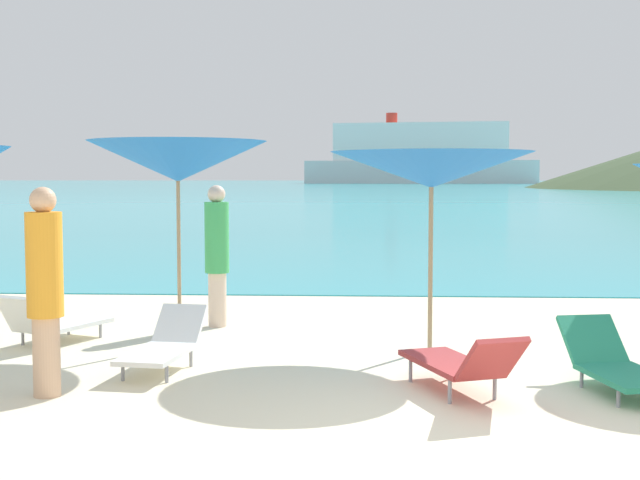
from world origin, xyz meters
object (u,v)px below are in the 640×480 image
(umbrella_4, at_px, (431,170))
(beachgoer_3, at_px, (45,285))
(cruise_ship, at_px, (420,157))
(lounge_chair_9, at_px, (53,322))
(lounge_chair_6, at_px, (615,363))
(lounge_chair_1, at_px, (164,344))
(umbrella_3, at_px, (178,162))
(lounge_chair_7, at_px, (461,362))
(beachgoer_1, at_px, (217,251))

(umbrella_4, distance_m, beachgoer_3, 4.38)
(beachgoer_3, height_order, cruise_ship, cruise_ship)
(lounge_chair_9, bearing_deg, lounge_chair_6, -174.70)
(beachgoer_3, bearing_deg, cruise_ship, 71.20)
(cruise_ship, bearing_deg, lounge_chair_1, -85.91)
(lounge_chair_1, bearing_deg, lounge_chair_9, 149.26)
(umbrella_3, distance_m, lounge_chair_1, 2.29)
(lounge_chair_1, xyz_separation_m, lounge_chair_9, (-1.65, 1.29, 0.00))
(lounge_chair_6, bearing_deg, cruise_ship, 75.26)
(lounge_chair_7, xyz_separation_m, beachgoer_3, (-3.75, -0.21, 0.71))
(lounge_chair_7, distance_m, lounge_chair_9, 5.08)
(umbrella_3, relative_size, umbrella_4, 0.98)
(umbrella_4, distance_m, lounge_chair_7, 2.69)
(beachgoer_1, relative_size, cruise_ship, 0.03)
(lounge_chair_9, distance_m, beachgoer_1, 2.30)
(lounge_chair_7, bearing_deg, lounge_chair_1, -37.91)
(cruise_ship, bearing_deg, lounge_chair_6, -84.88)
(lounge_chair_1, bearing_deg, cruise_ship, 93.07)
(beachgoer_1, bearing_deg, lounge_chair_6, -159.02)
(lounge_chair_7, xyz_separation_m, cruise_ship, (15.17, 245.61, 7.54))
(lounge_chair_7, bearing_deg, beachgoer_3, -17.71)
(umbrella_3, height_order, lounge_chair_6, umbrella_3)
(lounge_chair_9, xyz_separation_m, beachgoer_1, (1.76, 1.28, 0.74))
(lounge_chair_7, relative_size, lounge_chair_9, 1.13)
(lounge_chair_1, xyz_separation_m, beachgoer_3, (-0.81, -1.11, 0.75))
(lounge_chair_7, xyz_separation_m, beachgoer_1, (-2.83, 3.47, 0.70))
(beachgoer_3, bearing_deg, umbrella_3, 59.20)
(lounge_chair_1, distance_m, lounge_chair_6, 4.44)
(lounge_chair_1, relative_size, lounge_chair_9, 0.99)
(lounge_chair_1, bearing_deg, beachgoer_1, 94.90)
(umbrella_4, height_order, lounge_chair_7, umbrella_4)
(umbrella_3, relative_size, beachgoer_1, 1.28)
(lounge_chair_6, relative_size, beachgoer_3, 0.81)
(umbrella_4, height_order, beachgoer_1, umbrella_4)
(lounge_chair_1, height_order, cruise_ship, cruise_ship)
(lounge_chair_6, distance_m, beachgoer_3, 5.28)
(lounge_chair_9, bearing_deg, cruise_ship, -71.68)
(lounge_chair_6, height_order, beachgoer_3, beachgoer_3)
(umbrella_3, distance_m, beachgoer_3, 2.73)
(beachgoer_3, distance_m, cruise_ship, 246.64)
(umbrella_4, xyz_separation_m, lounge_chair_1, (-2.81, -1.13, -1.80))
(umbrella_3, bearing_deg, lounge_chair_7, -35.40)
(lounge_chair_9, relative_size, beachgoer_1, 0.80)
(lounge_chair_6, bearing_deg, lounge_chair_7, 178.89)
(beachgoer_1, distance_m, cruise_ship, 242.91)
(umbrella_4, bearing_deg, cruise_ship, 86.41)
(lounge_chair_9, height_order, cruise_ship, cruise_ship)
(lounge_chair_6, relative_size, beachgoer_1, 0.82)
(umbrella_3, height_order, lounge_chair_9, umbrella_3)
(lounge_chair_6, xyz_separation_m, cruise_ship, (13.71, 245.35, 7.59))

